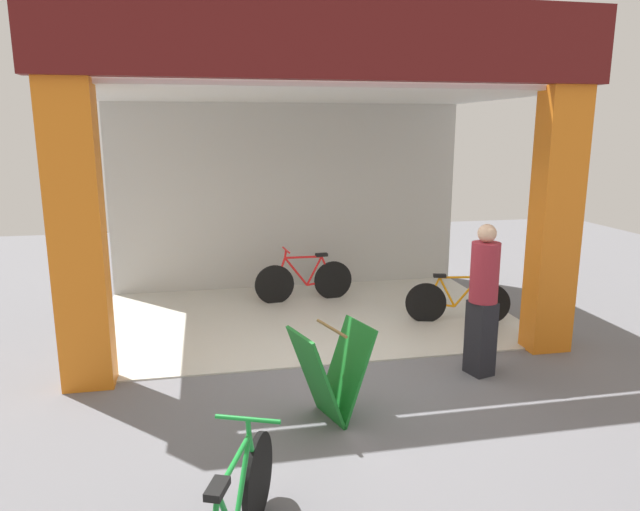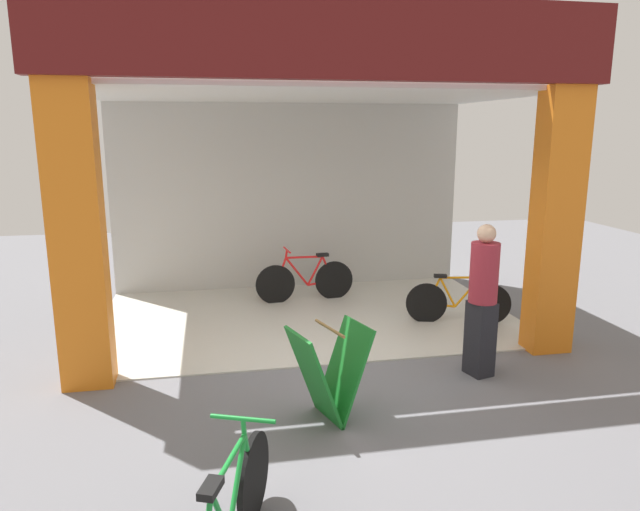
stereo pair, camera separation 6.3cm
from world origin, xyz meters
The scene contains 6 objects.
ground_plane centered at (0.00, 0.00, 0.00)m, with size 20.13×20.13×0.00m, color slate.
shop_facade centered at (0.00, 1.83, 2.20)m, with size 6.27×3.99×4.13m.
bicycle_inside_0 centered at (0.09, 2.67, 0.36)m, with size 1.63×0.45×0.90m.
bicycle_inside_1 centered at (2.08, 1.16, 0.33)m, with size 1.47×0.47×0.83m.
sandwich_board_sign centered at (-0.32, -1.25, 0.47)m, with size 0.84×0.72×0.94m.
pedestrian_0 centered at (1.58, -0.55, 0.90)m, with size 0.39×0.39×1.75m.
Camera 2 is at (-1.38, -6.28, 2.75)m, focal length 32.19 mm.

